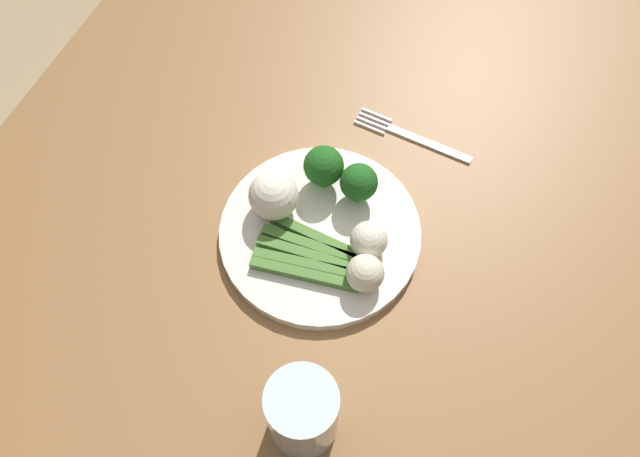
{
  "coord_description": "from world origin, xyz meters",
  "views": [
    {
      "loc": [
        -0.36,
        -0.13,
        1.49
      ],
      "look_at": [
        0.0,
        0.02,
        0.77
      ],
      "focal_mm": 37.93,
      "sensor_mm": 36.0,
      "label": 1
    }
  ],
  "objects_px": {
    "cauliflower_back_right": "(274,195)",
    "fork": "(411,137)",
    "broccoli_front": "(324,166)",
    "plate": "(320,233)",
    "broccoli_right": "(359,183)",
    "cauliflower_near_center": "(365,273)",
    "water_glass": "(303,413)",
    "cauliflower_edge": "(370,238)",
    "dining_table": "(336,278)",
    "asparagus_bundle": "(311,256)"
  },
  "relations": [
    {
      "from": "plate",
      "to": "broccoli_front",
      "type": "distance_m",
      "value": 0.08
    },
    {
      "from": "dining_table",
      "to": "fork",
      "type": "height_order",
      "value": "fork"
    },
    {
      "from": "cauliflower_near_center",
      "to": "water_glass",
      "type": "relative_size",
      "value": 0.41
    },
    {
      "from": "cauliflower_edge",
      "to": "broccoli_front",
      "type": "bearing_deg",
      "value": 53.6
    },
    {
      "from": "cauliflower_near_center",
      "to": "fork",
      "type": "relative_size",
      "value": 0.27
    },
    {
      "from": "water_glass",
      "to": "fork",
      "type": "bearing_deg",
      "value": 2.81
    },
    {
      "from": "broccoli_front",
      "to": "cauliflower_edge",
      "type": "xyz_separation_m",
      "value": [
        -0.06,
        -0.09,
        -0.01
      ]
    },
    {
      "from": "broccoli_right",
      "to": "dining_table",
      "type": "bearing_deg",
      "value": 179.88
    },
    {
      "from": "fork",
      "to": "dining_table",
      "type": "bearing_deg",
      "value": 84.89
    },
    {
      "from": "broccoli_front",
      "to": "dining_table",
      "type": "bearing_deg",
      "value": -144.23
    },
    {
      "from": "asparagus_bundle",
      "to": "plate",
      "type": "bearing_deg",
      "value": -88.23
    },
    {
      "from": "dining_table",
      "to": "broccoli_right",
      "type": "height_order",
      "value": "broccoli_right"
    },
    {
      "from": "cauliflower_near_center",
      "to": "water_glass",
      "type": "distance_m",
      "value": 0.18
    },
    {
      "from": "dining_table",
      "to": "water_glass",
      "type": "bearing_deg",
      "value": -167.19
    },
    {
      "from": "asparagus_bundle",
      "to": "cauliflower_near_center",
      "type": "bearing_deg",
      "value": 172.58
    },
    {
      "from": "plate",
      "to": "cauliflower_back_right",
      "type": "relative_size",
      "value": 4.05
    },
    {
      "from": "dining_table",
      "to": "asparagus_bundle",
      "type": "xyz_separation_m",
      "value": [
        -0.04,
        0.02,
        0.13
      ]
    },
    {
      "from": "broccoli_front",
      "to": "cauliflower_edge",
      "type": "bearing_deg",
      "value": -126.4
    },
    {
      "from": "water_glass",
      "to": "asparagus_bundle",
      "type": "bearing_deg",
      "value": 21.15
    },
    {
      "from": "asparagus_bundle",
      "to": "broccoli_right",
      "type": "xyz_separation_m",
      "value": [
        0.1,
        -0.02,
        0.03
      ]
    },
    {
      "from": "broccoli_right",
      "to": "water_glass",
      "type": "height_order",
      "value": "water_glass"
    },
    {
      "from": "cauliflower_back_right",
      "to": "cauliflower_edge",
      "type": "bearing_deg",
      "value": -91.83
    },
    {
      "from": "asparagus_bundle",
      "to": "broccoli_front",
      "type": "distance_m",
      "value": 0.11
    },
    {
      "from": "plate",
      "to": "cauliflower_back_right",
      "type": "distance_m",
      "value": 0.07
    },
    {
      "from": "broccoli_front",
      "to": "water_glass",
      "type": "distance_m",
      "value": 0.3
    },
    {
      "from": "plate",
      "to": "broccoli_right",
      "type": "height_order",
      "value": "broccoli_right"
    },
    {
      "from": "asparagus_bundle",
      "to": "dining_table",
      "type": "bearing_deg",
      "value": -122.13
    },
    {
      "from": "plate",
      "to": "fork",
      "type": "xyz_separation_m",
      "value": [
        0.19,
        -0.05,
        -0.01
      ]
    },
    {
      "from": "plate",
      "to": "water_glass",
      "type": "distance_m",
      "value": 0.24
    },
    {
      "from": "cauliflower_edge",
      "to": "dining_table",
      "type": "bearing_deg",
      "value": 94.71
    },
    {
      "from": "asparagus_bundle",
      "to": "cauliflower_back_right",
      "type": "bearing_deg",
      "value": -38.82
    },
    {
      "from": "asparagus_bundle",
      "to": "cauliflower_near_center",
      "type": "xyz_separation_m",
      "value": [
        -0.0,
        -0.07,
        0.02
      ]
    },
    {
      "from": "fork",
      "to": "water_glass",
      "type": "xyz_separation_m",
      "value": [
        -0.4,
        -0.02,
        0.05
      ]
    },
    {
      "from": "cauliflower_back_right",
      "to": "fork",
      "type": "xyz_separation_m",
      "value": [
        0.18,
        -0.12,
        -0.04
      ]
    },
    {
      "from": "plate",
      "to": "broccoli_right",
      "type": "xyz_separation_m",
      "value": [
        0.06,
        -0.02,
        0.04
      ]
    },
    {
      "from": "broccoli_right",
      "to": "broccoli_front",
      "type": "relative_size",
      "value": 0.93
    },
    {
      "from": "asparagus_bundle",
      "to": "broccoli_front",
      "type": "xyz_separation_m",
      "value": [
        0.11,
        0.03,
        0.03
      ]
    },
    {
      "from": "broccoli_front",
      "to": "cauliflower_back_right",
      "type": "distance_m",
      "value": 0.07
    },
    {
      "from": "cauliflower_edge",
      "to": "fork",
      "type": "relative_size",
      "value": 0.27
    },
    {
      "from": "plate",
      "to": "dining_table",
      "type": "bearing_deg",
      "value": -90.32
    },
    {
      "from": "asparagus_bundle",
      "to": "cauliflower_near_center",
      "type": "relative_size",
      "value": 3.02
    },
    {
      "from": "cauliflower_edge",
      "to": "water_glass",
      "type": "xyz_separation_m",
      "value": [
        -0.22,
        -0.01,
        0.02
      ]
    },
    {
      "from": "plate",
      "to": "cauliflower_edge",
      "type": "xyz_separation_m",
      "value": [
        0.0,
        -0.06,
        0.03
      ]
    },
    {
      "from": "cauliflower_back_right",
      "to": "asparagus_bundle",
      "type": "bearing_deg",
      "value": -123.79
    },
    {
      "from": "dining_table",
      "to": "cauliflower_back_right",
      "type": "xyz_separation_m",
      "value": [
        0.01,
        0.09,
        0.15
      ]
    },
    {
      "from": "cauliflower_near_center",
      "to": "broccoli_front",
      "type": "bearing_deg",
      "value": 42.04
    },
    {
      "from": "dining_table",
      "to": "broccoli_front",
      "type": "xyz_separation_m",
      "value": [
        0.07,
        0.05,
        0.16
      ]
    },
    {
      "from": "cauliflower_back_right",
      "to": "broccoli_front",
      "type": "bearing_deg",
      "value": -34.35
    },
    {
      "from": "cauliflower_near_center",
      "to": "water_glass",
      "type": "height_order",
      "value": "water_glass"
    },
    {
      "from": "asparagus_bundle",
      "to": "broccoli_right",
      "type": "distance_m",
      "value": 0.11
    }
  ]
}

